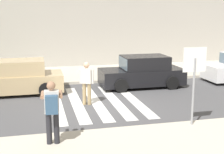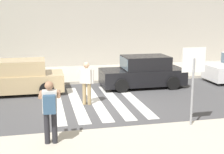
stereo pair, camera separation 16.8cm
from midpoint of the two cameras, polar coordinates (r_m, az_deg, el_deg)
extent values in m
plane|color=#4C4C4F|center=(12.80, -2.45, -4.77)|extent=(120.00, 120.00, 0.00)
cube|color=beige|center=(18.56, -5.79, 0.57)|extent=(60.00, 4.80, 0.14)
cube|color=#ADA89E|center=(22.60, -7.35, 10.01)|extent=(56.00, 4.00, 6.01)
cube|color=silver|center=(12.82, -9.69, -4.89)|extent=(0.44, 5.20, 0.01)
cube|color=silver|center=(12.88, -6.13, -4.71)|extent=(0.44, 5.20, 0.01)
cube|color=silver|center=(12.99, -2.61, -4.51)|extent=(0.44, 5.20, 0.01)
cube|color=silver|center=(13.15, 0.83, -4.30)|extent=(0.44, 5.20, 0.01)
cube|color=silver|center=(13.35, 4.18, -4.08)|extent=(0.44, 5.20, 0.01)
cylinder|color=gray|center=(10.02, 14.94, -2.70)|extent=(0.07, 0.07, 2.12)
cube|color=white|center=(9.84, 15.21, 3.05)|extent=(0.76, 0.03, 0.76)
cube|color=red|center=(9.85, 15.17, 3.06)|extent=(0.66, 0.02, 0.66)
cylinder|color=#232328|center=(8.66, -11.26, -9.12)|extent=(0.15, 0.15, 0.88)
cylinder|color=#232328|center=(8.65, -9.92, -9.08)|extent=(0.15, 0.15, 0.88)
cube|color=silver|center=(8.42, -10.77, -4.39)|extent=(0.39, 0.26, 0.60)
sphere|color=#A37556|center=(8.31, -10.88, -1.54)|extent=(0.23, 0.23, 0.23)
cylinder|color=#A37556|center=(8.61, -12.37, -3.17)|extent=(0.13, 0.58, 0.10)
cylinder|color=#A37556|center=(8.59, -9.17, -3.07)|extent=(0.13, 0.58, 0.10)
cube|color=black|center=(8.77, -10.76, -2.64)|extent=(0.15, 0.11, 0.10)
cube|color=#335170|center=(8.21, -10.80, -4.96)|extent=(0.33, 0.22, 0.48)
cylinder|color=tan|center=(12.53, -4.69, -3.08)|extent=(0.15, 0.15, 0.88)
cylinder|color=tan|center=(12.48, -3.80, -3.12)|extent=(0.15, 0.15, 0.88)
cube|color=silver|center=(12.34, -4.30, 0.23)|extent=(0.44, 0.36, 0.60)
sphere|color=tan|center=(12.26, -4.33, 2.20)|extent=(0.23, 0.23, 0.23)
cylinder|color=silver|center=(12.40, -5.38, 0.17)|extent=(0.10, 0.10, 0.58)
cylinder|color=silver|center=(12.29, -3.21, 0.10)|extent=(0.10, 0.10, 0.58)
cube|color=tan|center=(14.75, -16.57, -0.92)|extent=(4.10, 1.70, 0.76)
cube|color=tan|center=(14.61, -16.15, 1.78)|extent=(2.20, 1.56, 0.64)
cube|color=slate|center=(14.58, -12.34, 1.96)|extent=(0.10, 1.50, 0.51)
cylinder|color=black|center=(13.93, -11.52, -2.28)|extent=(0.64, 0.22, 0.64)
cylinder|color=black|center=(15.59, -11.68, -0.80)|extent=(0.64, 0.22, 0.64)
cube|color=black|center=(15.50, 5.85, 0.10)|extent=(4.10, 1.70, 0.76)
cube|color=black|center=(15.42, 6.43, 2.67)|extent=(2.20, 1.56, 0.64)
cube|color=slate|center=(15.11, 2.59, 2.55)|extent=(0.10, 1.50, 0.54)
cube|color=slate|center=(15.77, 9.77, 2.77)|extent=(0.10, 1.50, 0.51)
cylinder|color=black|center=(14.39, 2.11, -1.60)|extent=(0.64, 0.22, 0.64)
cylinder|color=black|center=(16.00, 0.55, -0.24)|extent=(0.64, 0.22, 0.64)
cylinder|color=black|center=(15.23, 11.39, -1.08)|extent=(0.64, 0.22, 0.64)
cylinder|color=black|center=(16.76, 9.04, 0.16)|extent=(0.64, 0.22, 0.64)
cylinder|color=black|center=(18.17, 18.39, 0.60)|extent=(0.64, 0.22, 0.64)
camera|label=1|loc=(0.08, -89.61, 0.08)|focal=50.00mm
camera|label=2|loc=(0.08, 90.39, -0.08)|focal=50.00mm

